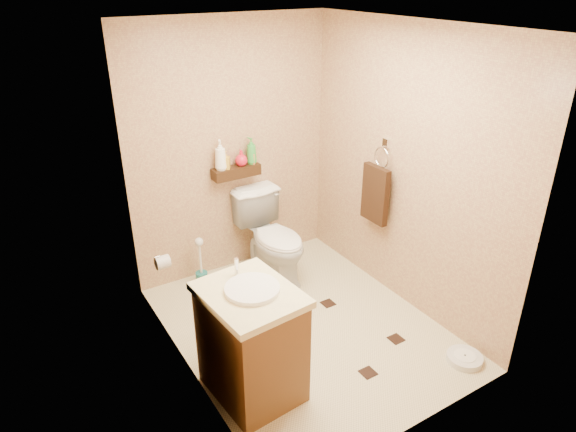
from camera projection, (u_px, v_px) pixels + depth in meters
ground at (304, 327)px, 4.32m from camera, size 2.50×2.50×0.00m
wall_back at (231, 151)px, 4.76m from camera, size 2.00×0.04×2.40m
wall_front at (431, 273)px, 2.84m from camera, size 2.00×0.04×2.40m
wall_left at (178, 229)px, 3.33m from camera, size 0.04×2.50×2.40m
wall_right at (406, 171)px, 4.28m from camera, size 0.04×2.50×2.40m
ceiling at (309, 25)px, 3.28m from camera, size 2.00×2.50×0.02m
wall_shelf at (236, 172)px, 4.78m from camera, size 0.46×0.14×0.10m
floor_accents at (304, 328)px, 4.31m from camera, size 1.26×1.43×0.01m
toilet at (273, 238)px, 4.87m from camera, size 0.48×0.83×0.84m
vanity at (251, 341)px, 3.50m from camera, size 0.62×0.73×0.97m
bathroom_scale at (464, 358)px, 3.94m from camera, size 0.33×0.33×0.05m
toilet_brush at (201, 268)px, 4.85m from camera, size 0.11×0.11×0.49m
towel_ring at (376, 192)px, 4.54m from camera, size 0.12×0.30×0.76m
toilet_paper at (163, 262)px, 4.11m from camera, size 0.12×0.11×0.12m
bottle_a at (220, 155)px, 4.62m from camera, size 0.14×0.14×0.28m
bottle_b at (226, 160)px, 4.67m from camera, size 0.11×0.10×0.17m
bottle_c at (241, 158)px, 4.75m from camera, size 0.12×0.12×0.15m
bottle_d at (251, 151)px, 4.78m from camera, size 0.13×0.13×0.25m
bottle_e at (252, 156)px, 4.80m from camera, size 0.10×0.10×0.15m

